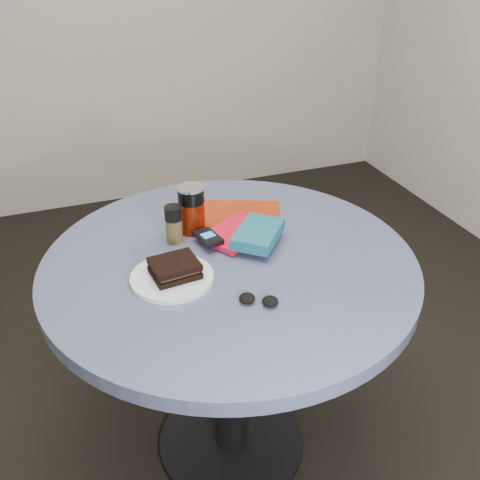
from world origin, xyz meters
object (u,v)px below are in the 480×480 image
object	(u,v)px
pepper_grinder	(174,224)
red_book	(236,233)
plate	(172,278)
mp3_player	(208,237)
table	(230,306)
novel	(258,234)
magazine	(235,216)
sandwich	(175,268)
soda_can	(192,209)
headphones	(259,300)

from	to	relation	value
pepper_grinder	red_book	size ratio (longest dim) A/B	0.57
plate	mp3_player	size ratio (longest dim) A/B	2.14
table	plate	bearing A→B (deg)	-164.79
pepper_grinder	mp3_player	world-z (taller)	pepper_grinder
novel	magazine	bearing A→B (deg)	41.58
table	magazine	distance (m)	0.28
sandwich	red_book	size ratio (longest dim) A/B	0.65
soda_can	magazine	world-z (taller)	soda_can
sandwich	headphones	xyz separation A→B (m)	(0.16, -0.16, -0.02)
novel	mp3_player	world-z (taller)	novel
plate	pepper_grinder	world-z (taller)	pepper_grinder
table	mp3_player	size ratio (longest dim) A/B	10.23
red_book	headphones	bearing A→B (deg)	-131.80
pepper_grinder	red_book	xyz separation A→B (m)	(0.17, -0.03, -0.04)
novel	red_book	bearing A→B (deg)	71.41
pepper_grinder	novel	xyz separation A→B (m)	(0.21, -0.10, -0.02)
table	sandwich	world-z (taller)	sandwich
pepper_grinder	novel	distance (m)	0.23
sandwich	mp3_player	size ratio (longest dim) A/B	1.27
novel	mp3_player	size ratio (longest dim) A/B	1.69
sandwich	headphones	distance (m)	0.23
magazine	headphones	xyz separation A→B (m)	(-0.09, -0.42, 0.01)
red_book	table	bearing A→B (deg)	-150.36
soda_can	magazine	size ratio (longest dim) A/B	0.51
red_book	mp3_player	xyz separation A→B (m)	(-0.09, -0.02, 0.02)
plate	sandwich	distance (m)	0.03
magazine	mp3_player	world-z (taller)	mp3_player
sandwich	novel	xyz separation A→B (m)	(0.25, 0.08, 0.00)
table	red_book	xyz separation A→B (m)	(0.06, 0.10, 0.18)
magazine	mp3_player	xyz separation A→B (m)	(-0.13, -0.13, 0.03)
red_book	soda_can	bearing A→B (deg)	114.43
table	magazine	size ratio (longest dim) A/B	3.61
sandwich	soda_can	bearing A→B (deg)	63.96
plate	magazine	distance (m)	0.36
sandwich	pepper_grinder	world-z (taller)	pepper_grinder
table	sandwich	xyz separation A→B (m)	(-0.16, -0.05, 0.20)
pepper_grinder	table	bearing A→B (deg)	-49.37
novel	sandwich	bearing A→B (deg)	147.45
headphones	mp3_player	bearing A→B (deg)	96.80
table	sandwich	bearing A→B (deg)	-164.09
mp3_player	headphones	bearing A→B (deg)	-83.20
plate	novel	size ratio (longest dim) A/B	1.27
novel	headphones	bearing A→B (deg)	-161.43
plate	headphones	world-z (taller)	headphones
red_book	headphones	distance (m)	0.32
soda_can	sandwich	bearing A→B (deg)	-116.04
plate	sandwich	size ratio (longest dim) A/B	1.69
magazine	headphones	world-z (taller)	headphones
soda_can	novel	size ratio (longest dim) A/B	0.86
magazine	headphones	bearing A→B (deg)	-80.61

